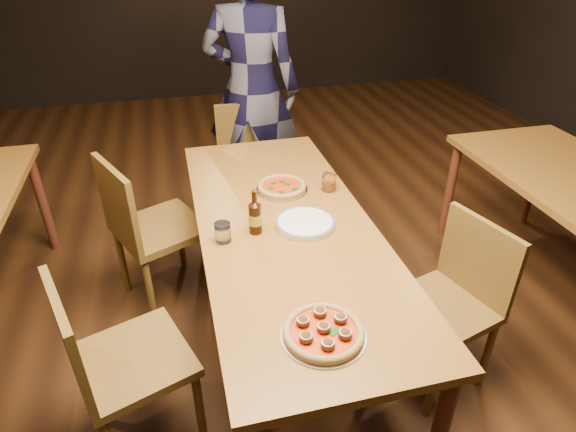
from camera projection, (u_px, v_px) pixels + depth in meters
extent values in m
plane|color=black|center=(286.00, 339.00, 2.64)|extent=(9.00, 9.00, 0.00)
cube|color=brown|center=(285.00, 227.00, 2.26)|extent=(0.80, 2.00, 0.04)
cylinder|color=#582819|center=(201.00, 207.00, 3.16)|extent=(0.06, 0.06, 0.71)
cylinder|color=#582819|center=(301.00, 195.00, 3.30)|extent=(0.06, 0.06, 0.71)
cylinder|color=#582819|center=(43.00, 203.00, 3.20)|extent=(0.06, 0.06, 0.71)
cylinder|color=#582819|center=(450.00, 191.00, 3.35)|extent=(0.06, 0.06, 0.71)
cylinder|color=#582819|center=(534.00, 180.00, 3.49)|extent=(0.06, 0.06, 0.71)
cylinder|color=#B7B7BF|center=(323.00, 335.00, 1.63)|extent=(0.30, 0.30, 0.01)
cylinder|color=tan|center=(323.00, 333.00, 1.63)|extent=(0.27, 0.27, 0.02)
torus|color=tan|center=(324.00, 331.00, 1.63)|extent=(0.28, 0.28, 0.03)
cylinder|color=#A60910|center=(324.00, 331.00, 1.62)|extent=(0.22, 0.22, 0.00)
cylinder|color=#B7B7BF|center=(282.00, 189.00, 2.53)|extent=(0.27, 0.27, 0.01)
cylinder|color=tan|center=(282.00, 188.00, 2.52)|extent=(0.25, 0.25, 0.02)
torus|color=tan|center=(282.00, 186.00, 2.52)|extent=(0.26, 0.26, 0.03)
cylinder|color=#A60910|center=(282.00, 186.00, 2.52)|extent=(0.19, 0.19, 0.00)
cylinder|color=white|center=(305.00, 223.00, 2.22)|extent=(0.27, 0.27, 0.03)
cylinder|color=black|center=(255.00, 219.00, 2.15)|extent=(0.06, 0.06, 0.14)
cylinder|color=black|center=(254.00, 198.00, 2.09)|extent=(0.02, 0.02, 0.07)
cylinder|color=gold|center=(255.00, 219.00, 2.15)|extent=(0.06, 0.06, 0.05)
cylinder|color=white|center=(223.00, 232.00, 2.10)|extent=(0.07, 0.07, 0.09)
cylinder|color=#A35212|center=(329.00, 182.00, 2.50)|extent=(0.07, 0.07, 0.09)
imported|color=black|center=(252.00, 89.00, 3.40)|extent=(0.81, 0.68, 1.88)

